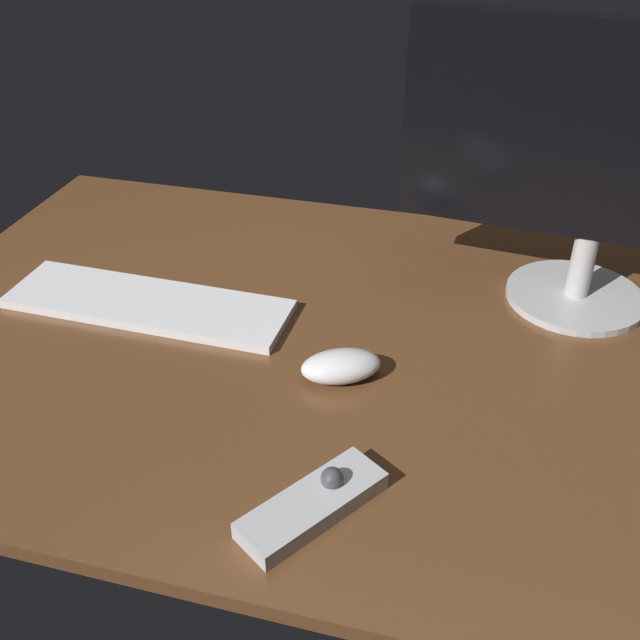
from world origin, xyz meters
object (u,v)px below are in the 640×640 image
at_px(keyboard, 148,304).
at_px(computer_mouse, 341,366).
at_px(monitor, 607,155).
at_px(media_remote, 314,503).

xyz_separation_m(keyboard, computer_mouse, (0.31, -0.09, 0.01)).
bearing_deg(monitor, media_remote, -113.20).
xyz_separation_m(monitor, media_remote, (-0.27, -0.49, -0.21)).
height_order(monitor, computer_mouse, monitor).
relative_size(monitor, media_remote, 3.29).
xyz_separation_m(computer_mouse, media_remote, (0.03, -0.22, -0.01)).
bearing_deg(media_remote, monitor, 5.62).
height_order(monitor, media_remote, monitor).
xyz_separation_m(keyboard, media_remote, (0.34, -0.31, 0.00)).
bearing_deg(computer_mouse, media_remote, -109.85).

